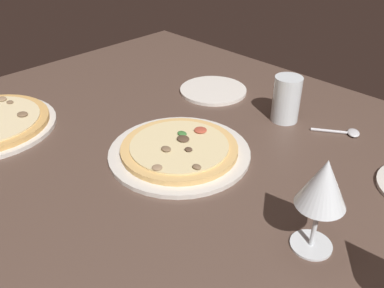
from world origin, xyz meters
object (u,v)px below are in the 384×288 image
object	(u,v)px
wine_glass_near	(323,186)
spoon	(347,132)
pizza_main	(179,150)
side_plate	(213,90)
water_glass	(286,102)

from	to	relation	value
wine_glass_near	spoon	size ratio (longest dim) A/B	1.60
pizza_main	side_plate	distance (cm)	33.75
pizza_main	spoon	xyz separation A→B (cm)	(21.60, 34.29, -0.70)
wine_glass_near	spoon	distance (cm)	41.71
water_glass	side_plate	world-z (taller)	water_glass
water_glass	spoon	bearing A→B (deg)	17.58
wine_glass_near	side_plate	xyz separation A→B (cm)	(-51.86, 32.58, -11.96)
wine_glass_near	side_plate	size ratio (longest dim) A/B	0.90
wine_glass_near	water_glass	size ratio (longest dim) A/B	1.48
water_glass	spoon	world-z (taller)	water_glass
pizza_main	water_glass	xyz separation A→B (cm)	(6.94, 29.65, 3.75)
wine_glass_near	spoon	bearing A→B (deg)	109.58
side_plate	wine_glass_near	bearing A→B (deg)	-32.13
water_glass	spoon	xyz separation A→B (cm)	(14.66, 4.65, -4.45)
pizza_main	water_glass	size ratio (longest dim) A/B	2.71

